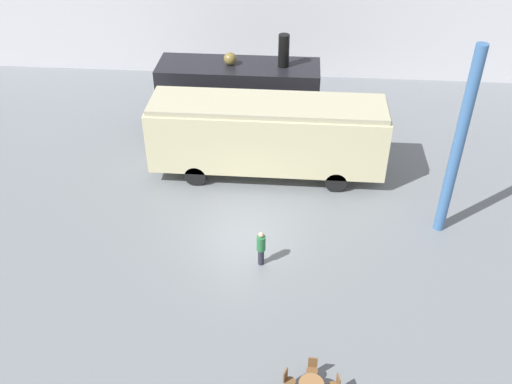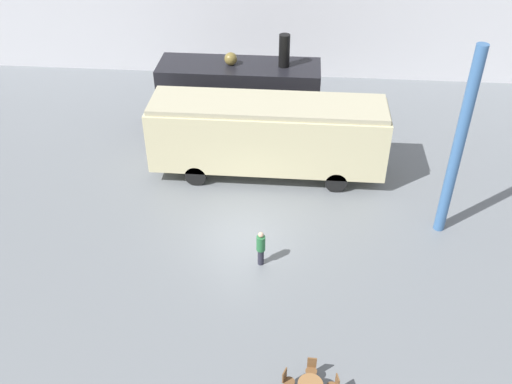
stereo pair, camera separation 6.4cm
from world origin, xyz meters
The scene contains 8 objects.
ground_plane centered at (0.00, 0.00, 0.00)m, with size 80.00×80.00×0.00m, color slate.
backdrop_wall centered at (0.00, 15.95, 4.50)m, with size 44.00×0.15×9.00m.
steam_locomotive centered at (-1.12, 8.87, 2.18)m, with size 8.13×2.55×5.28m.
passenger_coach_vintage centered at (0.57, 4.84, 2.15)m, with size 10.67×2.76×3.70m.
cafe_chair_0 centered at (1.98, -7.03, 0.51)m, with size 0.39×0.38×0.87m.
cafe_chair_4 centered at (2.72, -6.55, 0.51)m, with size 0.36×0.36×0.87m.
visitor_person centered at (0.76, -1.48, 0.83)m, with size 0.34×0.34×1.55m.
support_pillar centered at (8.00, 1.28, 4.00)m, with size 0.44×0.44×8.00m.
Camera 2 is at (1.93, -17.67, 15.20)m, focal length 40.00 mm.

